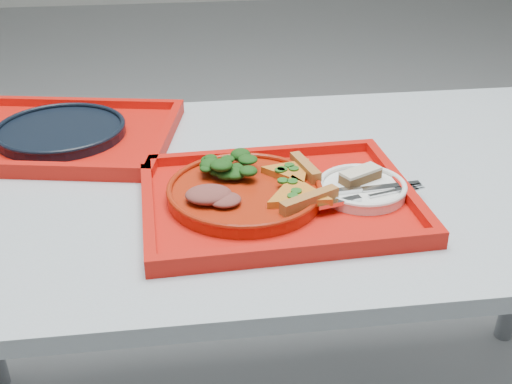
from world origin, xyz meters
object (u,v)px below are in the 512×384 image
Objects in this scene: tray_far at (62,138)px; dessert_bar at (360,175)px; tray_main at (278,202)px; dinner_plate at (245,194)px; navy_plate at (61,132)px.

dessert_bar is at bearing -17.83° from tray_far.
tray_main is 0.06m from dinner_plate.
dinner_plate is at bearing -42.45° from navy_plate.
navy_plate is at bearing 123.75° from dessert_bar.
navy_plate is at bearing 138.68° from tray_main.
navy_plate is at bearing 0.00° from tray_far.
dinner_plate is at bearing 156.04° from dessert_bar.
dinner_plate is at bearing -31.36° from tray_far.
tray_far is at bearing 123.75° from dessert_bar.
tray_main is at bearing 161.13° from dessert_bar.
tray_far is (-0.40, 0.32, 0.00)m from tray_main.
dessert_bar reaches higher than dinner_plate.
dinner_plate is (-0.06, 0.01, 0.02)m from tray_main.
dinner_plate is 3.25× the size of dessert_bar.
dinner_plate is 0.46m from navy_plate.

